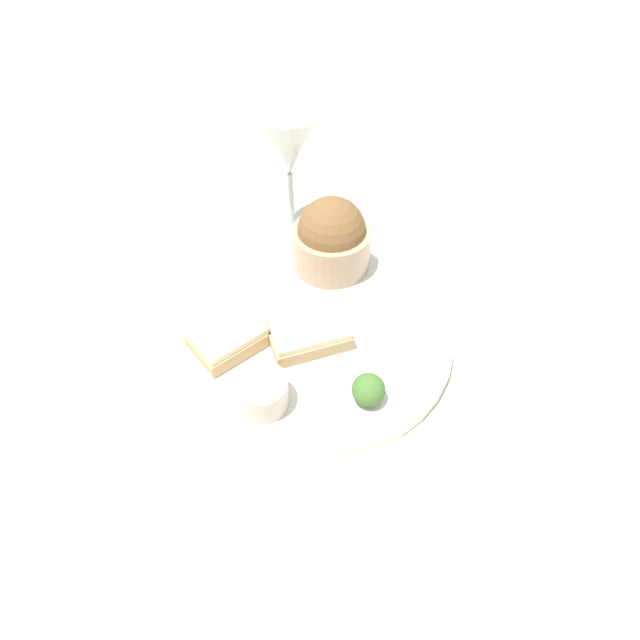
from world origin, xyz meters
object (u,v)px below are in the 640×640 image
(salad_bowl, at_px, (331,239))
(wine_glass, at_px, (289,149))
(cheese_toast_far, at_px, (228,338))
(fork, at_px, (578,402))
(sauce_ramekin, at_px, (261,392))
(cheese_toast_near, at_px, (310,334))

(salad_bowl, height_order, wine_glass, wine_glass)
(cheese_toast_far, height_order, wine_glass, wine_glass)
(wine_glass, relative_size, fork, 0.90)
(cheese_toast_far, xyz_separation_m, fork, (-0.23, 0.31, -0.02))
(sauce_ramekin, distance_m, fork, 0.34)
(wine_glass, bearing_deg, cheese_toast_far, 31.90)
(cheese_toast_far, xyz_separation_m, wine_glass, (-0.21, -0.13, 0.10))
(cheese_toast_near, bearing_deg, wine_glass, -126.08)
(sauce_ramekin, bearing_deg, salad_bowl, -152.23)
(sauce_ramekin, relative_size, cheese_toast_far, 0.67)
(sauce_ramekin, bearing_deg, cheese_toast_near, -163.87)
(sauce_ramekin, distance_m, wine_glass, 0.33)
(cheese_toast_near, bearing_deg, cheese_toast_far, -40.18)
(sauce_ramekin, height_order, wine_glass, wine_glass)
(salad_bowl, bearing_deg, wine_glass, -104.36)
(sauce_ramekin, relative_size, wine_glass, 0.32)
(sauce_ramekin, xyz_separation_m, wine_glass, (-0.23, -0.22, 0.09))
(salad_bowl, xyz_separation_m, sauce_ramekin, (0.20, 0.11, -0.02))
(salad_bowl, height_order, sauce_ramekin, salad_bowl)
(salad_bowl, distance_m, fork, 0.34)
(salad_bowl, bearing_deg, cheese_toast_far, 6.34)
(wine_glass, distance_m, fork, 0.46)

